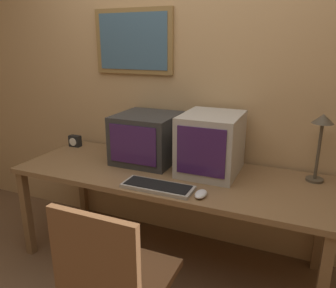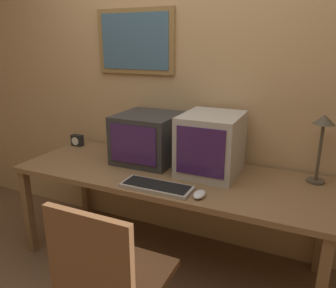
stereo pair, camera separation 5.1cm
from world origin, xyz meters
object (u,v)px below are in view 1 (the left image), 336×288
monitor_left (147,138)px  desk_lamp (321,131)px  keyboard_main (158,187)px  monitor_right (211,143)px  desk_clock (75,141)px  mouse_near_keyboard (201,194)px

monitor_left → desk_lamp: (1.18, 0.09, 0.15)m
keyboard_main → monitor_left: bearing=123.8°
monitor_right → keyboard_main: bearing=-118.4°
desk_clock → desk_lamp: desk_lamp is taller
monitor_left → mouse_near_keyboard: size_ratio=3.90×
monitor_right → desk_clock: monitor_right is taller
monitor_right → desk_clock: bearing=175.4°
desk_clock → monitor_left: bearing=-5.5°
keyboard_main → desk_lamp: size_ratio=1.01×
desk_lamp → monitor_left: bearing=-175.9°
keyboard_main → monitor_right: bearing=61.6°
monitor_left → monitor_right: size_ratio=0.98×
mouse_near_keyboard → monitor_right: bearing=98.9°
keyboard_main → mouse_near_keyboard: mouse_near_keyboard is taller
mouse_near_keyboard → desk_lamp: 0.86m
monitor_left → keyboard_main: 0.54m
desk_clock → desk_lamp: size_ratio=0.23×
monitor_left → keyboard_main: monitor_left is taller
keyboard_main → desk_clock: bearing=154.0°
desk_lamp → keyboard_main: bearing=-150.0°
monitor_left → desk_clock: 0.75m
keyboard_main → desk_lamp: (0.89, 0.51, 0.32)m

